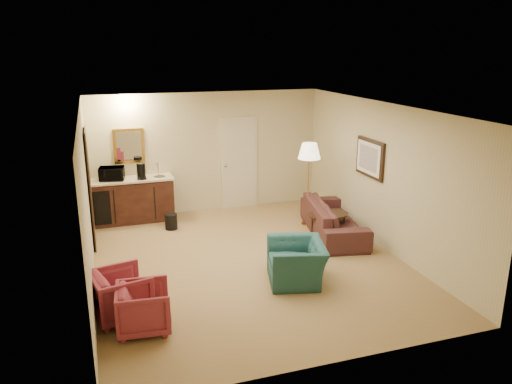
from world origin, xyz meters
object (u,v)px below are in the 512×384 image
Objects in this scene: wetbar_cabinet at (134,200)px; floor_lamp at (308,184)px; rose_chair_near at (121,292)px; waste_bin at (171,222)px; coffee_maker at (141,171)px; microwave at (112,172)px; rose_chair_far at (144,306)px; sofa at (334,213)px; coffee_table at (328,225)px; teal_armchair at (297,256)px.

floor_lamp is (3.35, -1.32, 0.39)m from wetbar_cabinet.
rose_chair_near is (-0.50, -3.90, -0.09)m from wetbar_cabinet.
coffee_maker is (-0.47, 0.61, 0.93)m from waste_bin.
microwave is 0.59m from coffee_maker.
waste_bin is (1.15, 3.18, -0.21)m from rose_chair_near.
rose_chair_near is 0.49m from rose_chair_far.
sofa is at bearing -23.24° from waste_bin.
rose_chair_near is at bearing -155.10° from coffee_table.
coffee_maker is at bearing -0.75° from rose_chair_far.
waste_bin is (-2.80, 1.35, -0.08)m from coffee_table.
coffee_maker is at bearing -30.79° from wetbar_cabinet.
teal_armchair reaches higher than waste_bin.
rose_chair_far is at bearing -59.85° from teal_armchair.
floor_lamp is 3.53× the size of microwave.
floor_lamp reaches higher than rose_chair_far.
microwave is at bearing 151.73° from coffee_table.
microwave is 1.46× the size of coffee_maker.
rose_chair_far is at bearing 132.44° from sofa.
sofa is at bearing -16.06° from microwave.
coffee_table is at bearing -25.69° from waste_bin.
waste_bin is 0.94× the size of coffee_maker.
coffee_table is at bearing -17.88° from microwave.
rose_chair_far is at bearing -148.66° from coffee_table.
wetbar_cabinet is 1.02m from waste_bin.
wetbar_cabinet is 3.40× the size of microwave.
sofa is 2.26× the size of teal_armchair.
waste_bin is 1.57m from microwave.
floor_lamp is 3.40m from coffee_maker.
teal_armchair is at bearing -59.29° from wetbar_cabinet.
teal_armchair is at bearing -62.65° from waste_bin.
rose_chair_near reaches higher than rose_chair_far.
rose_chair_near is 3.39m from waste_bin.
teal_armchair is at bearing -44.52° from microwave.
rose_chair_near is 1.52× the size of microwave.
rose_chair_far is (-2.40, -0.70, -0.08)m from teal_armchair.
teal_armchair is (2.15, -3.62, -0.04)m from wetbar_cabinet.
microwave reaches higher than sofa.
teal_armchair is at bearing 149.62° from sofa.
rose_chair_near is at bearing 35.89° from rose_chair_far.
coffee_maker is (-1.97, 3.51, 0.67)m from teal_armchair.
wetbar_cabinet is 4.97× the size of coffee_maker.
rose_chair_far is at bearing -140.19° from floor_lamp.
rose_chair_far is (-0.25, -4.32, -0.12)m from wetbar_cabinet.
coffee_maker is (0.58, -0.11, 0.00)m from microwave.
coffee_maker reaches higher than wetbar_cabinet.
microwave is (-0.39, -0.00, 0.62)m from wetbar_cabinet.
teal_armchair is 1.99× the size of microwave.
coffee_table is (1.30, 1.55, -0.19)m from teal_armchair.
wetbar_cabinet is at bearing 1.79° from rose_chair_far.
teal_armchair is (-1.45, -1.63, -0.00)m from sofa.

